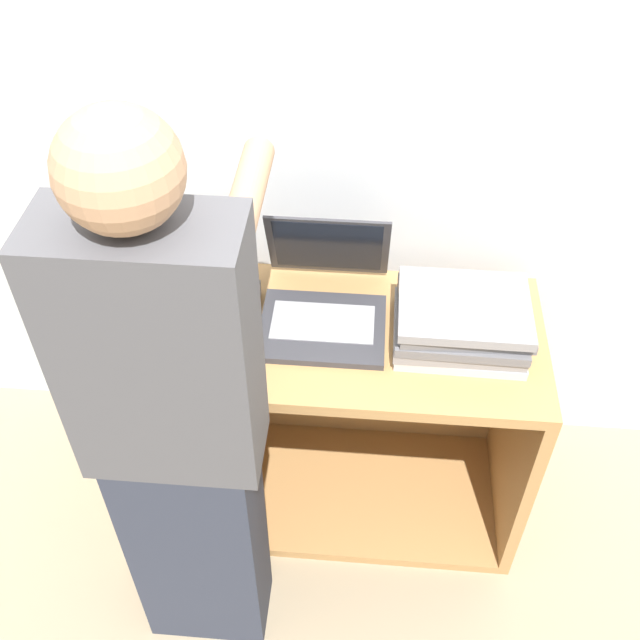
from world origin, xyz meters
The scene contains 8 objects.
ground_plane centered at (0.00, 0.00, 0.00)m, with size 12.00×12.00×0.00m, color gray.
wall_back centered at (0.00, 0.66, 1.20)m, with size 8.00×0.05×2.40m.
cart centered at (0.00, 0.35, 0.39)m, with size 1.25×0.55×0.78m.
laptop_open centered at (0.00, 0.34, 0.84)m, with size 0.35×0.39×0.28m.
laptop_stack_left centered at (-0.37, 0.28, 0.85)m, with size 0.37×0.29×0.14m.
laptop_stack_right centered at (0.38, 0.27, 0.85)m, with size 0.36×0.30×0.14m.
person centered at (-0.30, -0.18, 0.85)m, with size 0.40×0.53×1.69m.
inventory_tag centered at (-0.38, 0.21, 0.92)m, with size 0.06×0.02×0.01m.
Camera 1 is at (0.12, -1.20, 2.26)m, focal length 42.00 mm.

